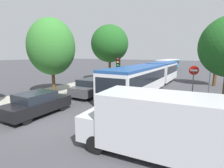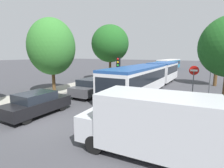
# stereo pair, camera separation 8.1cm
# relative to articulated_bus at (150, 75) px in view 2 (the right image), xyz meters

# --- Properties ---
(ground_plane) EXTENTS (200.00, 200.00, 0.00)m
(ground_plane) POSITION_rel_articulated_bus_xyz_m (-1.64, -12.65, -1.50)
(ground_plane) COLOR #3D3D42
(kerb_strip_left) EXTENTS (3.20, 47.33, 0.14)m
(kerb_strip_left) POSITION_rel_articulated_bus_xyz_m (-7.65, 6.01, -1.43)
(kerb_strip_left) COLOR #9E998E
(kerb_strip_left) RESTS_ON ground
(articulated_bus) EXTENTS (2.69, 17.49, 2.60)m
(articulated_bus) POSITION_rel_articulated_bus_xyz_m (0.00, 0.00, 0.00)
(articulated_bus) COLOR silver
(articulated_bus) RESTS_ON ground
(city_bus_rear) EXTENTS (3.21, 11.17, 2.37)m
(city_bus_rear) POSITION_rel_articulated_bus_xyz_m (-3.39, 24.68, -0.13)
(city_bus_rear) COLOR teal
(city_bus_rear) RESTS_ON ground
(queued_car_black) EXTENTS (1.80, 4.11, 1.42)m
(queued_car_black) POSITION_rel_articulated_bus_xyz_m (-3.30, -11.74, -0.78)
(queued_car_black) COLOR black
(queued_car_black) RESTS_ON ground
(queued_car_graphite) EXTENTS (1.96, 4.46, 1.54)m
(queued_car_graphite) POSITION_rel_articulated_bus_xyz_m (-3.38, -5.98, -0.72)
(queued_car_graphite) COLOR #47474C
(queued_car_graphite) RESTS_ON ground
(queued_car_red) EXTENTS (1.86, 4.26, 1.47)m
(queued_car_red) POSITION_rel_articulated_bus_xyz_m (-3.46, -0.63, -0.75)
(queued_car_red) COLOR #B21E19
(queued_car_red) RESTS_ON ground
(queued_car_white) EXTENTS (1.73, 3.94, 1.36)m
(queued_car_white) POSITION_rel_articulated_bus_xyz_m (-3.39, 5.02, -0.81)
(queued_car_white) COLOR white
(queued_car_white) RESTS_ON ground
(queued_car_green) EXTENTS (1.90, 4.33, 1.49)m
(queued_car_green) POSITION_rel_articulated_bus_xyz_m (-3.44, 10.47, -0.74)
(queued_car_green) COLOR #236638
(queued_car_green) RESTS_ON ground
(white_van) EXTENTS (5.14, 2.34, 2.31)m
(white_van) POSITION_rel_articulated_bus_xyz_m (4.00, -12.42, -0.26)
(white_van) COLOR #B7BABF
(white_van) RESTS_ON ground
(traffic_light) EXTENTS (0.34, 0.37, 3.40)m
(traffic_light) POSITION_rel_articulated_bus_xyz_m (-1.74, -4.13, 1.00)
(traffic_light) COLOR #56595E
(traffic_light) RESTS_ON ground
(no_entry_sign) EXTENTS (0.70, 0.08, 2.82)m
(no_entry_sign) POSITION_rel_articulated_bus_xyz_m (4.59, -3.83, 0.38)
(no_entry_sign) COLOR #56595E
(no_entry_sign) RESTS_ON ground
(direction_sign_post) EXTENTS (0.10, 1.40, 3.60)m
(direction_sign_post) POSITION_rel_articulated_bus_xyz_m (5.69, -2.32, 1.07)
(direction_sign_post) COLOR #56595E
(direction_sign_post) RESTS_ON ground
(tree_left_mid) EXTENTS (4.15, 4.15, 6.82)m
(tree_left_mid) POSITION_rel_articulated_bus_xyz_m (-6.76, -7.32, 2.82)
(tree_left_mid) COLOR #51381E
(tree_left_mid) RESTS_ON ground
(tree_left_far) EXTENTS (5.03, 5.03, 7.56)m
(tree_left_far) POSITION_rel_articulated_bus_xyz_m (-6.55, 2.47, 3.56)
(tree_left_far) COLOR #51381E
(tree_left_far) RESTS_ON ground
(tree_right_mid) EXTENTS (3.69, 3.69, 6.07)m
(tree_right_mid) POSITION_rel_articulated_bus_xyz_m (6.14, 5.20, 2.54)
(tree_right_mid) COLOR #51381E
(tree_right_mid) RESTS_ON ground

